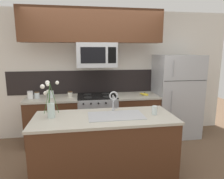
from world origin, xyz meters
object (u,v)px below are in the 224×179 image
at_px(banana_bunch, 145,94).
at_px(storage_jar_squat, 70,94).
at_px(sink_faucet, 114,98).
at_px(drinking_glass, 155,110).
at_px(refrigerator, 176,96).
at_px(stove_range, 97,118).
at_px(storage_jar_medium, 37,95).
at_px(storage_jar_short, 51,94).
at_px(flower_vase, 50,105).
at_px(microwave, 96,55).
at_px(storage_jar_tall, 30,95).

bearing_deg(banana_bunch, storage_jar_squat, 176.47).
distance_m(sink_faucet, drinking_glass, 0.61).
bearing_deg(sink_faucet, refrigerator, 35.07).
bearing_deg(stove_range, storage_jar_squat, 176.56).
relative_size(storage_jar_medium, sink_faucet, 0.40).
height_order(storage_jar_short, flower_vase, flower_vase).
bearing_deg(drinking_glass, stove_range, 118.88).
bearing_deg(stove_range, flower_vase, -121.43).
height_order(refrigerator, storage_jar_short, refrigerator).
bearing_deg(microwave, storage_jar_squat, 174.27).
bearing_deg(storage_jar_squat, storage_jar_short, -177.27).
bearing_deg(storage_jar_medium, sink_faucet, -38.70).
height_order(storage_jar_short, storage_jar_squat, storage_jar_short).
height_order(stove_range, microwave, microwave).
xyz_separation_m(banana_bunch, sink_faucet, (-0.80, -0.98, 0.18)).
relative_size(microwave, sink_faucet, 2.43).
xyz_separation_m(storage_jar_tall, storage_jar_short, (0.37, 0.03, -0.01)).
distance_m(storage_jar_medium, sink_faucet, 1.66).
relative_size(microwave, storage_jar_short, 5.68).
bearing_deg(refrigerator, drinking_glass, -126.67).
relative_size(storage_jar_tall, storage_jar_short, 1.11).
xyz_separation_m(sink_faucet, drinking_glass, (0.54, -0.24, -0.14)).
bearing_deg(storage_jar_short, storage_jar_medium, -175.55).
height_order(storage_jar_medium, drinking_glass, drinking_glass).
xyz_separation_m(stove_range, sink_faucet, (0.16, -1.04, 0.65)).
distance_m(refrigerator, storage_jar_tall, 2.92).
bearing_deg(sink_faucet, storage_jar_short, 134.60).
relative_size(refrigerator, storage_jar_tall, 11.77).
relative_size(storage_jar_tall, storage_jar_medium, 1.18).
xyz_separation_m(microwave, storage_jar_tall, (-1.25, 0.00, -0.73)).
distance_m(stove_range, storage_jar_squat, 0.72).
bearing_deg(storage_jar_tall, storage_jar_squat, 4.03).
xyz_separation_m(storage_jar_medium, sink_faucet, (1.29, -1.04, 0.14)).
bearing_deg(banana_bunch, drinking_glass, -101.68).
xyz_separation_m(refrigerator, storage_jar_medium, (-2.80, -0.03, 0.12)).
bearing_deg(drinking_glass, sink_faucet, 156.39).
distance_m(storage_jar_tall, storage_jar_short, 0.37).
relative_size(storage_jar_tall, drinking_glass, 1.17).
bearing_deg(storage_jar_short, drinking_glass, -39.21).
bearing_deg(drinking_glass, storage_jar_tall, 147.19).
distance_m(storage_jar_tall, drinking_glass, 2.32).
xyz_separation_m(microwave, banana_bunch, (0.96, -0.04, -0.78)).
bearing_deg(drinking_glass, banana_bunch, 78.32).
height_order(storage_jar_short, sink_faucet, sink_faucet).
bearing_deg(storage_jar_short, storage_jar_tall, -174.71).
distance_m(banana_bunch, sink_faucet, 1.28).
relative_size(storage_jar_medium, storage_jar_squat, 1.20).
distance_m(storage_jar_medium, drinking_glass, 2.24).
xyz_separation_m(refrigerator, banana_bunch, (-0.71, -0.08, 0.08)).
height_order(refrigerator, storage_jar_tall, refrigerator).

